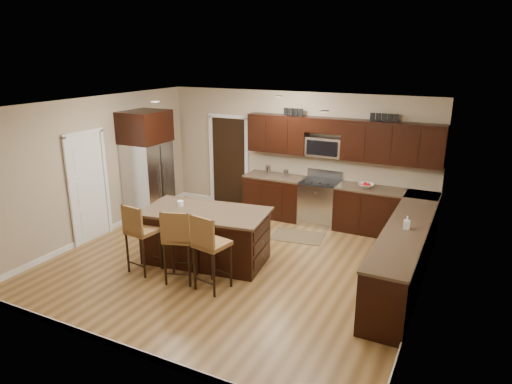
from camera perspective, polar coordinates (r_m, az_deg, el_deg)
The scene contains 23 objects.
floor at distance 7.99m, azimuth -2.66°, elevation -8.78°, with size 6.00×6.00×0.00m, color olive.
ceiling at distance 7.23m, azimuth -2.96°, elevation 10.85°, with size 6.00×6.00×0.00m, color silver.
wall_back at distance 9.91m, azimuth 4.99°, elevation 4.61°, with size 6.00×6.00×0.00m, color tan.
wall_left at distance 9.29m, azimuth -19.20°, elevation 2.87°, with size 5.50×5.50×0.00m, color tan.
wall_right at distance 6.64m, azimuth 20.48°, elevation -2.80°, with size 5.50×5.50×0.00m, color tan.
base_cabinets at distance 8.44m, azimuth 13.61°, elevation -4.40°, with size 4.02×3.96×0.92m.
upper_cabinets at distance 9.33m, azimuth 10.69°, elevation 6.67°, with size 4.00×0.33×0.80m.
range at distance 9.65m, azimuth 7.95°, elevation -1.25°, with size 0.76×0.64×1.11m.
microwave at distance 9.50m, azimuth 8.54°, elevation 5.60°, with size 0.76×0.31×0.40m, color silver.
doorway at distance 10.67m, azimuth -3.37°, elevation 3.79°, with size 0.85×0.03×2.06m, color black.
pantry_door at distance 9.16m, azimuth -20.23°, elevation 0.43°, with size 0.03×0.80×2.04m, color white.
letter_decor at distance 9.30m, azimuth 9.99°, elevation 9.52°, with size 2.20×0.03×0.15m, color black, non-canonical shape.
island at distance 7.93m, azimuth -6.28°, elevation -5.67°, with size 2.25×1.39×0.92m.
stool_left at distance 7.59m, azimuth -14.38°, elevation -4.71°, with size 0.49×0.49×1.17m.
stool_mid at distance 7.14m, azimuth -9.70°, elevation -5.67°, with size 0.57×0.57×1.21m.
stool_right at distance 6.84m, azimuth -5.93°, elevation -6.48°, with size 0.53×0.53×1.22m.
refrigerator at distance 9.78m, azimuth -13.42°, elevation 3.20°, with size 0.79×0.92×2.35m.
floor_mat at distance 9.07m, azimuth 5.22°, elevation -5.53°, with size 1.01×0.67×0.01m, color brown.
fruit_bowl at distance 9.27m, azimuth 13.57°, elevation 0.80°, with size 0.30×0.30×0.07m, color silver.
soap_bottle at distance 7.26m, azimuth 18.34°, elevation -3.66°, with size 0.09×0.09×0.20m, color #B2B2B2.
canister_tall at distance 9.91m, azimuth 1.53°, elevation 2.75°, with size 0.12×0.12×0.21m, color silver.
canister_short at distance 9.76m, azimuth 3.76°, elevation 2.32°, with size 0.11×0.11×0.16m, color silver.
island_jar at distance 8.01m, azimuth -9.42°, elevation -1.44°, with size 0.10×0.10×0.10m, color white.
Camera 1 is at (3.53, -6.26, 3.49)m, focal length 32.00 mm.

